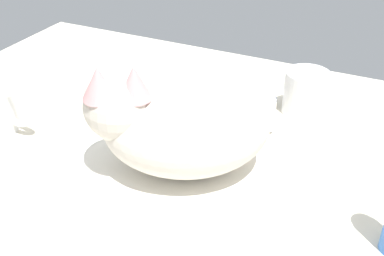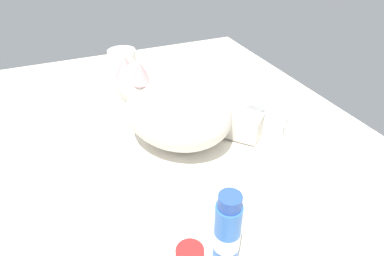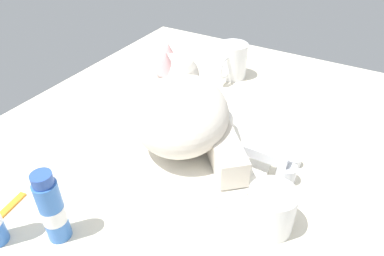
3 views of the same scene
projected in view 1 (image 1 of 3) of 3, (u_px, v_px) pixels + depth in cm
name	position (u px, v px, depth cm)	size (l,w,h in cm)	color
ground_plane	(187.00, 175.00, 71.28)	(110.00, 82.50, 3.00)	silver
sink_basin	(187.00, 164.00, 70.28)	(37.12, 37.12, 0.83)	white
faucet	(238.00, 92.00, 84.91)	(13.04, 10.67, 5.42)	silver
cat	(178.00, 119.00, 66.63)	(28.83, 30.65, 16.39)	beige
rinse_cup	(306.00, 93.00, 82.00)	(7.34, 7.34, 7.41)	white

